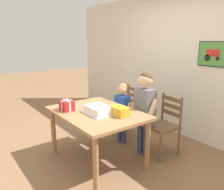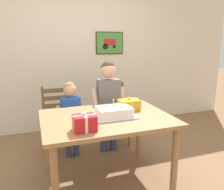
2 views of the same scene
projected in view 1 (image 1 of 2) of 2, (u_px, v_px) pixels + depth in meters
The scene contains 10 objects.
ground_plane at pixel (98, 160), 3.34m from camera, with size 20.00×20.00×0.00m, color #846042.
back_wall at pixel (180, 64), 4.09m from camera, with size 6.40×0.11×2.60m.
dining_table at pixel (97, 118), 3.19m from camera, with size 1.36×0.99×0.76m.
birthday_cake at pixel (99, 110), 3.08m from camera, with size 0.44×0.34×0.19m.
gift_box_red_large at pixel (120, 111), 2.98m from camera, with size 0.24×0.17×0.16m.
gift_box_beside_cake at pixel (67, 105), 3.20m from camera, with size 0.21×0.16×0.18m.
chair_left at pixel (129, 111), 4.10m from camera, with size 0.43×0.43×0.92m.
chair_right at pixel (164, 125), 3.47m from camera, with size 0.46×0.46×0.92m.
child_older at pixel (145, 105), 3.36m from camera, with size 0.48×0.27×1.29m.
child_younger at pixel (122, 107), 3.80m from camera, with size 0.38×0.22×1.03m.
Camera 1 is at (2.54, -1.64, 1.74)m, focal length 36.25 mm.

